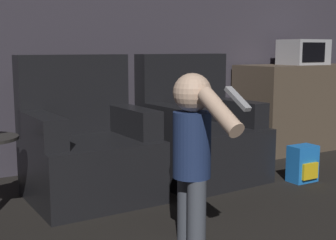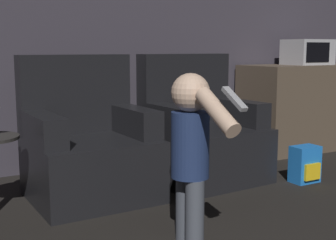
{
  "view_description": "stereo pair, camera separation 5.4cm",
  "coord_description": "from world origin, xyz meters",
  "px_view_note": "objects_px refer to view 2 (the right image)",
  "views": [
    {
      "loc": [
        -1.24,
        0.56,
        1.06
      ],
      "look_at": [
        0.25,
        3.09,
        0.6
      ],
      "focal_mm": 50.0,
      "sensor_mm": 36.0,
      "label": 1
    },
    {
      "loc": [
        -1.2,
        0.53,
        1.06
      ],
      "look_at": [
        0.25,
        3.09,
        0.6
      ],
      "focal_mm": 50.0,
      "sensor_mm": 36.0,
      "label": 2
    }
  ],
  "objects_px": {
    "armchair_left": "(88,149)",
    "toy_backpack": "(305,164)",
    "person_toddler": "(191,145)",
    "armchair_right": "(201,137)",
    "microwave": "(308,52)"
  },
  "relations": [
    {
      "from": "armchair_left",
      "to": "toy_backpack",
      "type": "xyz_separation_m",
      "value": [
        1.62,
        -0.51,
        -0.2
      ]
    },
    {
      "from": "person_toddler",
      "to": "armchair_left",
      "type": "bearing_deg",
      "value": 13.99
    },
    {
      "from": "armchair_right",
      "to": "armchair_left",
      "type": "bearing_deg",
      "value": 176.6
    },
    {
      "from": "person_toddler",
      "to": "toy_backpack",
      "type": "bearing_deg",
      "value": -64.76
    },
    {
      "from": "armchair_right",
      "to": "person_toddler",
      "type": "distance_m",
      "value": 1.33
    },
    {
      "from": "armchair_right",
      "to": "toy_backpack",
      "type": "relative_size",
      "value": 3.46
    },
    {
      "from": "armchair_right",
      "to": "person_toddler",
      "type": "xyz_separation_m",
      "value": [
        -0.77,
        -1.07,
        0.2
      ]
    },
    {
      "from": "armchair_right",
      "to": "microwave",
      "type": "xyz_separation_m",
      "value": [
        1.63,
        0.46,
        0.67
      ]
    },
    {
      "from": "microwave",
      "to": "armchair_left",
      "type": "bearing_deg",
      "value": -169.92
    },
    {
      "from": "person_toddler",
      "to": "toy_backpack",
      "type": "height_order",
      "value": "person_toddler"
    },
    {
      "from": "armchair_right",
      "to": "microwave",
      "type": "bearing_deg",
      "value": 12.41
    },
    {
      "from": "armchair_right",
      "to": "microwave",
      "type": "relative_size",
      "value": 2.21
    },
    {
      "from": "toy_backpack",
      "to": "microwave",
      "type": "bearing_deg",
      "value": 44.96
    },
    {
      "from": "person_toddler",
      "to": "microwave",
      "type": "height_order",
      "value": "microwave"
    },
    {
      "from": "armchair_right",
      "to": "microwave",
      "type": "height_order",
      "value": "microwave"
    }
  ]
}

